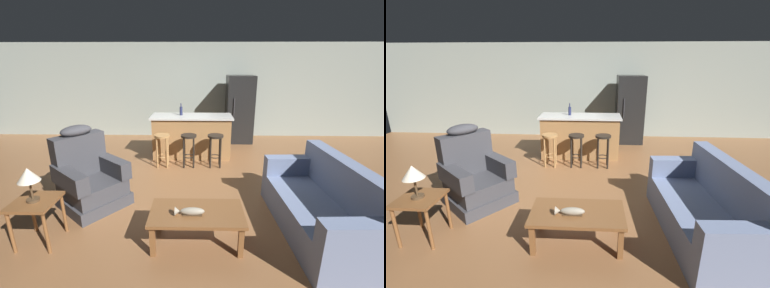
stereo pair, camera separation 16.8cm
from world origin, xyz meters
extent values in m
plane|color=brown|center=(0.00, 0.00, 0.00)|extent=(12.00, 12.00, 0.00)
cube|color=#939E93|center=(0.00, 3.12, 1.30)|extent=(12.00, 0.05, 2.60)
cube|color=brown|center=(0.12, -1.66, 0.40)|extent=(1.10, 0.60, 0.04)
cube|color=brown|center=(-0.37, -1.90, 0.19)|extent=(0.06, 0.06, 0.38)
cube|color=brown|center=(0.61, -1.90, 0.19)|extent=(0.06, 0.06, 0.38)
cube|color=brown|center=(-0.37, -1.42, 0.19)|extent=(0.06, 0.06, 0.38)
cube|color=brown|center=(0.61, -1.42, 0.19)|extent=(0.06, 0.06, 0.38)
cube|color=#4C3823|center=(0.07, -1.73, 0.43)|extent=(0.22, 0.07, 0.01)
ellipsoid|color=#9E937F|center=(0.07, -1.73, 0.46)|extent=(0.28, 0.09, 0.09)
cone|color=#9E937F|center=(-0.10, -1.73, 0.46)|extent=(0.06, 0.10, 0.10)
cube|color=#707FA3|center=(1.64, -1.40, 0.10)|extent=(0.91, 1.93, 0.20)
cube|color=#707FA3|center=(1.64, -1.40, 0.31)|extent=(0.91, 1.93, 0.22)
cube|color=#707FA3|center=(1.96, -1.39, 0.68)|extent=(0.27, 1.91, 0.52)
cube|color=#707FA3|center=(1.67, -2.25, 0.56)|extent=(0.85, 0.23, 0.28)
cube|color=#707FA3|center=(1.61, -0.55, 0.56)|extent=(0.85, 0.23, 0.28)
cube|color=#3D3D42|center=(-1.44, -0.83, 0.09)|extent=(1.18, 1.18, 0.18)
cube|color=#3D3D42|center=(-1.44, -0.83, 0.30)|extent=(1.10, 1.09, 0.24)
cube|color=#3D3D42|center=(-1.67, -0.64, 0.74)|extent=(0.67, 0.73, 0.64)
ellipsoid|color=#3D3D42|center=(-1.67, -0.64, 1.12)|extent=(0.50, 0.52, 0.16)
cube|color=#3D3D42|center=(-1.21, -0.59, 0.55)|extent=(0.73, 0.65, 0.26)
cube|color=#3D3D42|center=(-1.63, -1.10, 0.55)|extent=(0.73, 0.65, 0.26)
cube|color=brown|center=(-1.76, -1.69, 0.54)|extent=(0.48, 0.48, 0.04)
cylinder|color=brown|center=(-1.96, -1.89, 0.26)|extent=(0.04, 0.04, 0.52)
cylinder|color=brown|center=(-1.56, -1.89, 0.26)|extent=(0.04, 0.04, 0.52)
cylinder|color=brown|center=(-1.96, -1.49, 0.26)|extent=(0.04, 0.04, 0.52)
cylinder|color=brown|center=(-1.56, -1.49, 0.26)|extent=(0.04, 0.04, 0.52)
cylinder|color=#4C3823|center=(-1.76, -1.70, 0.58)|extent=(0.14, 0.14, 0.03)
cylinder|color=#4C3823|center=(-1.76, -1.70, 0.70)|extent=(0.02, 0.02, 0.22)
cone|color=beige|center=(-1.76, -1.70, 0.89)|extent=(0.24, 0.24, 0.16)
cube|color=#9E7042|center=(0.00, 1.35, 0.45)|extent=(1.71, 0.63, 0.91)
cube|color=silver|center=(0.00, 1.35, 0.93)|extent=(1.80, 0.70, 0.04)
cylinder|color=#A87A47|center=(-0.59, 0.72, 0.66)|extent=(0.32, 0.32, 0.04)
torus|color=#A87A47|center=(-0.59, 0.72, 0.22)|extent=(0.23, 0.23, 0.02)
cylinder|color=#A87A47|center=(-0.69, 0.62, 0.32)|extent=(0.04, 0.04, 0.64)
cylinder|color=#A87A47|center=(-0.49, 0.62, 0.32)|extent=(0.04, 0.04, 0.64)
cylinder|color=#A87A47|center=(-0.69, 0.82, 0.32)|extent=(0.04, 0.04, 0.64)
cylinder|color=#A87A47|center=(-0.49, 0.82, 0.32)|extent=(0.04, 0.04, 0.64)
cylinder|color=black|center=(-0.05, 0.72, 0.66)|extent=(0.32, 0.32, 0.04)
torus|color=black|center=(-0.05, 0.72, 0.22)|extent=(0.23, 0.23, 0.02)
cylinder|color=black|center=(-0.15, 0.62, 0.32)|extent=(0.04, 0.04, 0.64)
cylinder|color=black|center=(0.05, 0.62, 0.32)|extent=(0.04, 0.04, 0.64)
cylinder|color=black|center=(-0.15, 0.82, 0.32)|extent=(0.04, 0.04, 0.64)
cylinder|color=black|center=(0.05, 0.82, 0.32)|extent=(0.04, 0.04, 0.64)
cylinder|color=black|center=(0.50, 0.72, 0.66)|extent=(0.32, 0.32, 0.04)
torus|color=black|center=(0.50, 0.72, 0.22)|extent=(0.23, 0.23, 0.02)
cylinder|color=black|center=(0.40, 0.62, 0.32)|extent=(0.04, 0.04, 0.64)
cylinder|color=black|center=(0.60, 0.62, 0.32)|extent=(0.04, 0.04, 0.64)
cylinder|color=black|center=(0.40, 0.82, 0.32)|extent=(0.04, 0.04, 0.64)
cylinder|color=black|center=(0.60, 0.82, 0.32)|extent=(0.04, 0.04, 0.64)
cube|color=black|center=(1.25, 2.55, 0.88)|extent=(0.70, 0.66, 1.76)
cylinder|color=#333338|center=(1.06, 2.20, 0.97)|extent=(0.02, 0.02, 0.50)
cylinder|color=#23284C|center=(-0.24, 1.39, 1.04)|extent=(0.06, 0.06, 0.18)
cylinder|color=#23284C|center=(-0.24, 1.39, 1.17)|extent=(0.02, 0.02, 0.08)
camera|label=1|loc=(0.12, -4.27, 2.09)|focal=24.00mm
camera|label=2|loc=(0.29, -4.27, 2.09)|focal=24.00mm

